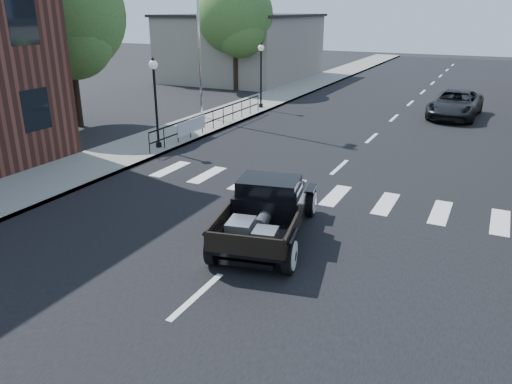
% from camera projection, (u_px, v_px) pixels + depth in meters
% --- Properties ---
extents(ground, '(120.00, 120.00, 0.00)m').
position_uv_depth(ground, '(259.00, 241.00, 12.94)').
color(ground, black).
rests_on(ground, ground).
extents(road, '(14.00, 80.00, 0.02)m').
position_uv_depth(road, '(386.00, 125.00, 25.57)').
color(road, black).
rests_on(road, ground).
extents(road_markings, '(12.00, 60.00, 0.06)m').
position_uv_depth(road_markings, '(360.00, 149.00, 21.36)').
color(road_markings, silver).
rests_on(road_markings, ground).
extents(sidewalk_left, '(3.00, 80.00, 0.15)m').
position_uv_depth(sidewalk_left, '(240.00, 110.00, 29.06)').
color(sidewalk_left, gray).
rests_on(sidewalk_left, ground).
extents(low_building_left, '(10.00, 12.00, 5.00)m').
position_uv_depth(low_building_left, '(243.00, 48.00, 41.85)').
color(low_building_left, gray).
rests_on(low_building_left, ground).
extents(railing, '(0.08, 10.00, 1.00)m').
position_uv_depth(railing, '(213.00, 118.00, 24.15)').
color(railing, black).
rests_on(railing, sidewalk_left).
extents(banner, '(0.04, 2.20, 0.60)m').
position_uv_depth(banner, '(192.00, 131.00, 22.50)').
color(banner, silver).
rests_on(banner, sidewalk_left).
extents(lamp_post_b, '(0.36, 0.36, 3.70)m').
position_uv_depth(lamp_post_b, '(156.00, 103.00, 20.44)').
color(lamp_post_b, black).
rests_on(lamp_post_b, sidewalk_left).
extents(lamp_post_c, '(0.36, 0.36, 3.70)m').
position_uv_depth(lamp_post_c, '(261.00, 76.00, 28.86)').
color(lamp_post_c, black).
rests_on(lamp_post_c, sidewalk_left).
extents(flagpole, '(0.12, 0.12, 11.41)m').
position_uv_depth(flagpole, '(198.00, 4.00, 24.81)').
color(flagpole, silver).
rests_on(flagpole, sidewalk_left).
extents(big_tree_near, '(5.54, 5.54, 8.13)m').
position_uv_depth(big_tree_near, '(70.00, 43.00, 24.04)').
color(big_tree_near, '#3E662B').
rests_on(big_tree_near, ground).
extents(big_tree_far, '(5.37, 5.37, 7.88)m').
position_uv_depth(big_tree_far, '(235.00, 34.00, 35.26)').
color(big_tree_far, '#3E662B').
rests_on(big_tree_far, ground).
extents(hotrod_pickup, '(3.09, 5.04, 1.63)m').
position_uv_depth(hotrod_pickup, '(267.00, 210.00, 12.77)').
color(hotrod_pickup, black).
rests_on(hotrod_pickup, ground).
extents(second_car, '(2.70, 5.34, 1.45)m').
position_uv_depth(second_car, '(455.00, 104.00, 27.26)').
color(second_car, black).
rests_on(second_car, ground).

